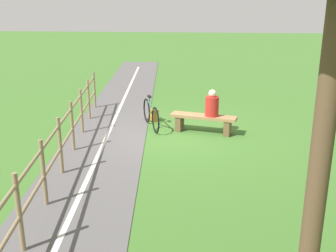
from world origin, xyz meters
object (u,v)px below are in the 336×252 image
at_px(bench, 203,121).
at_px(person_seated, 212,105).
at_px(bicycle, 151,114).
at_px(backpack, 153,115).

xyz_separation_m(bench, person_seated, (-0.23, 0.05, 0.47)).
relative_size(bicycle, backpack, 4.47).
bearing_deg(bicycle, person_seated, 55.24).
xyz_separation_m(person_seated, backpack, (1.77, -1.03, -0.64)).
xyz_separation_m(bench, backpack, (1.54, -0.98, -0.17)).
relative_size(bench, bicycle, 1.11).
bearing_deg(bench, backpack, -18.95).
bearing_deg(person_seated, backpack, -16.81).
xyz_separation_m(person_seated, bicycle, (1.76, -0.41, -0.43)).
xyz_separation_m(bench, bicycle, (1.53, -0.36, 0.04)).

